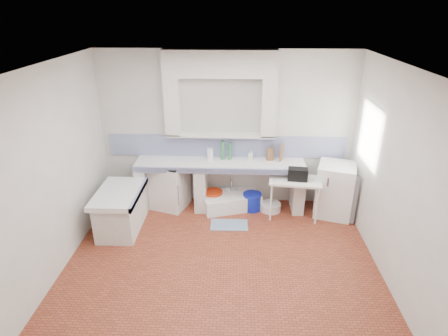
{
  "coord_description": "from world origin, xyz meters",
  "views": [
    {
      "loc": [
        0.22,
        -4.35,
        3.46
      ],
      "look_at": [
        0.0,
        1.0,
        1.1
      ],
      "focal_mm": 29.86,
      "sensor_mm": 36.0,
      "label": 1
    }
  ],
  "objects_px": {
    "stove": "(170,186)",
    "side_table": "(294,198)",
    "fridge": "(335,190)",
    "sink": "(231,201)"
  },
  "relations": [
    {
      "from": "stove",
      "to": "fridge",
      "type": "relative_size",
      "value": 0.88
    },
    {
      "from": "sink",
      "to": "fridge",
      "type": "relative_size",
      "value": 1.09
    },
    {
      "from": "sink",
      "to": "side_table",
      "type": "xyz_separation_m",
      "value": [
        1.1,
        -0.28,
        0.24
      ]
    },
    {
      "from": "sink",
      "to": "fridge",
      "type": "distance_m",
      "value": 1.86
    },
    {
      "from": "stove",
      "to": "fridge",
      "type": "height_order",
      "value": "fridge"
    },
    {
      "from": "sink",
      "to": "fridge",
      "type": "height_order",
      "value": "fridge"
    },
    {
      "from": "stove",
      "to": "sink",
      "type": "bearing_deg",
      "value": 17.55
    },
    {
      "from": "stove",
      "to": "side_table",
      "type": "relative_size",
      "value": 0.96
    },
    {
      "from": "sink",
      "to": "fridge",
      "type": "bearing_deg",
      "value": -22.2
    },
    {
      "from": "fridge",
      "to": "stove",
      "type": "bearing_deg",
      "value": -166.54
    }
  ]
}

